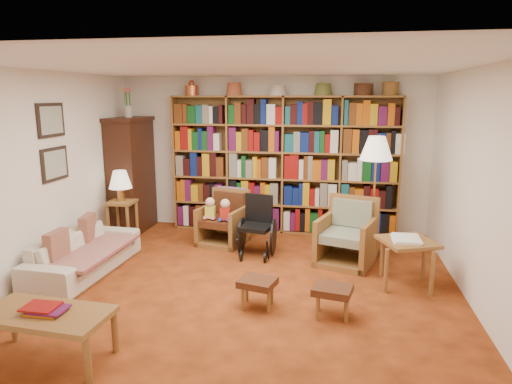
% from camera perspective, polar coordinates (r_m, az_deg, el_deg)
% --- Properties ---
extents(floor, '(5.00, 5.00, 0.00)m').
position_cam_1_polar(floor, '(5.46, -1.75, -11.78)').
color(floor, '#A04418').
rests_on(floor, ground).
extents(ceiling, '(5.00, 5.00, 0.00)m').
position_cam_1_polar(ceiling, '(5.01, -1.94, 15.41)').
color(ceiling, white).
rests_on(ceiling, wall_back).
extents(wall_back, '(5.00, 0.00, 5.00)m').
position_cam_1_polar(wall_back, '(7.52, 2.07, 4.71)').
color(wall_back, white).
rests_on(wall_back, floor).
extents(wall_front, '(5.00, 0.00, 5.00)m').
position_cam_1_polar(wall_front, '(2.77, -12.57, -8.35)').
color(wall_front, white).
rests_on(wall_front, floor).
extents(wall_left, '(0.00, 5.00, 5.00)m').
position_cam_1_polar(wall_left, '(6.10, -25.48, 1.85)').
color(wall_left, white).
rests_on(wall_left, floor).
extents(wall_right, '(0.00, 5.00, 5.00)m').
position_cam_1_polar(wall_right, '(5.20, 26.26, 0.20)').
color(wall_right, white).
rests_on(wall_right, floor).
extents(bookshelf, '(3.60, 0.30, 2.42)m').
position_cam_1_polar(bookshelf, '(7.34, 3.43, 3.89)').
color(bookshelf, brown).
rests_on(bookshelf, floor).
extents(curio_cabinet, '(0.50, 0.95, 2.40)m').
position_cam_1_polar(curio_cabinet, '(7.73, -15.29, 2.28)').
color(curio_cabinet, '#38190F').
rests_on(curio_cabinet, floor).
extents(framed_pictures, '(0.03, 0.52, 0.97)m').
position_cam_1_polar(framed_pictures, '(6.29, -24.06, 5.70)').
color(framed_pictures, black).
rests_on(framed_pictures, wall_left).
extents(sofa, '(1.76, 0.74, 0.51)m').
position_cam_1_polar(sofa, '(6.18, -20.68, -7.19)').
color(sofa, beige).
rests_on(sofa, floor).
extents(sofa_throw, '(0.79, 1.43, 0.04)m').
position_cam_1_polar(sofa_throw, '(6.14, -20.31, -6.83)').
color(sofa_throw, '#C1AD8D').
rests_on(sofa_throw, sofa).
extents(cushion_left, '(0.19, 0.39, 0.37)m').
position_cam_1_polar(cushion_left, '(6.47, -20.24, -4.47)').
color(cushion_left, maroon).
rests_on(cushion_left, sofa).
extents(cushion_right, '(0.12, 0.36, 0.36)m').
position_cam_1_polar(cushion_right, '(5.91, -23.63, -6.30)').
color(cushion_right, maroon).
rests_on(cushion_right, sofa).
extents(side_table_lamp, '(0.40, 0.40, 0.63)m').
position_cam_1_polar(side_table_lamp, '(7.24, -16.39, -2.44)').
color(side_table_lamp, brown).
rests_on(side_table_lamp, floor).
extents(table_lamp, '(0.34, 0.34, 0.47)m').
position_cam_1_polar(table_lamp, '(7.14, -16.62, 1.39)').
color(table_lamp, '#B7833A').
rests_on(table_lamp, side_table_lamp).
extents(armchair_leather, '(0.78, 0.80, 0.81)m').
position_cam_1_polar(armchair_leather, '(6.96, -4.00, -3.60)').
color(armchair_leather, brown).
rests_on(armchair_leather, floor).
extents(armchair_sage, '(0.91, 0.91, 0.86)m').
position_cam_1_polar(armchair_sage, '(6.27, 11.16, -5.60)').
color(armchair_sage, brown).
rests_on(armchair_sage, floor).
extents(wheelchair, '(0.48, 0.67, 0.84)m').
position_cam_1_polar(wheelchair, '(6.42, 0.18, -4.47)').
color(wheelchair, black).
rests_on(wheelchair, floor).
extents(floor_lamp, '(0.44, 0.44, 1.67)m').
position_cam_1_polar(floor_lamp, '(6.37, 14.79, 4.71)').
color(floor_lamp, '#B7833A').
rests_on(floor_lamp, floor).
extents(side_table_papers, '(0.74, 0.74, 0.59)m').
position_cam_1_polar(side_table_papers, '(5.62, 18.37, -6.51)').
color(side_table_papers, brown).
rests_on(side_table_papers, floor).
extents(footstool_a, '(0.43, 0.39, 0.31)m').
position_cam_1_polar(footstool_a, '(4.89, 0.19, -11.47)').
color(footstool_a, '#4E2B14').
rests_on(footstool_a, floor).
extents(footstool_b, '(0.43, 0.39, 0.32)m').
position_cam_1_polar(footstool_b, '(4.76, 9.54, -12.22)').
color(footstool_b, '#4E2B14').
rests_on(footstool_b, floor).
extents(coffee_table, '(1.11, 0.61, 0.49)m').
position_cam_1_polar(coffee_table, '(4.30, -24.83, -14.09)').
color(coffee_table, brown).
rests_on(coffee_table, floor).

